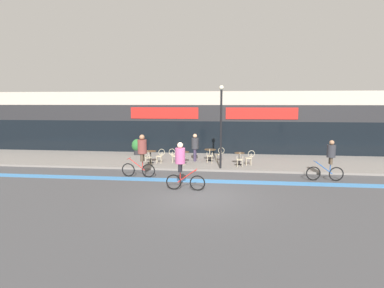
% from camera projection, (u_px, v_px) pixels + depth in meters
% --- Properties ---
extents(ground_plane, '(120.00, 120.00, 0.00)m').
position_uv_depth(ground_plane, '(200.00, 196.00, 12.62)').
color(ground_plane, '#424244').
extents(sidewalk_slab, '(40.00, 5.50, 0.12)m').
position_uv_depth(sidewalk_slab, '(210.00, 161.00, 19.75)').
color(sidewalk_slab, slate).
rests_on(sidewalk_slab, ground).
extents(storefront_facade, '(40.00, 4.06, 4.72)m').
position_uv_depth(storefront_facade, '(213.00, 122.00, 24.06)').
color(storefront_facade, '#B2A899').
rests_on(storefront_facade, ground).
extents(bike_lane_stripe, '(36.00, 0.70, 0.01)m').
position_uv_depth(bike_lane_stripe, '(204.00, 181.00, 14.99)').
color(bike_lane_stripe, '#3D7AB7').
rests_on(bike_lane_stripe, ground).
extents(bistro_table_0, '(0.74, 0.74, 0.76)m').
position_uv_depth(bistro_table_0, '(150.00, 154.00, 18.83)').
color(bistro_table_0, black).
rests_on(bistro_table_0, sidewalk_slab).
extents(bistro_table_1, '(0.72, 0.72, 0.72)m').
position_uv_depth(bistro_table_1, '(183.00, 155.00, 18.77)').
color(bistro_table_1, black).
rests_on(bistro_table_1, sidewalk_slab).
extents(bistro_table_2, '(0.76, 0.76, 0.76)m').
position_uv_depth(bistro_table_2, '(210.00, 153.00, 19.48)').
color(bistro_table_2, black).
rests_on(bistro_table_2, sidewalk_slab).
extents(bistro_table_3, '(0.61, 0.61, 0.75)m').
position_uv_depth(bistro_table_3, '(239.00, 156.00, 18.24)').
color(bistro_table_3, black).
rests_on(bistro_table_3, sidewalk_slab).
extents(cafe_chair_0_near, '(0.44, 0.59, 0.90)m').
position_uv_depth(cafe_chair_0_near, '(148.00, 157.00, 18.22)').
color(cafe_chair_0_near, beige).
rests_on(cafe_chair_0_near, sidewalk_slab).
extents(cafe_chair_0_side, '(0.58, 0.40, 0.90)m').
position_uv_depth(cafe_chair_0_side, '(160.00, 155.00, 18.76)').
color(cafe_chair_0_side, beige).
rests_on(cafe_chair_0_side, sidewalk_slab).
extents(cafe_chair_1_near, '(0.44, 0.59, 0.90)m').
position_uv_depth(cafe_chair_1_near, '(182.00, 157.00, 18.16)').
color(cafe_chair_1_near, beige).
rests_on(cafe_chair_1_near, sidewalk_slab).
extents(cafe_chair_1_side, '(0.58, 0.41, 0.90)m').
position_uv_depth(cafe_chair_1_side, '(174.00, 155.00, 18.84)').
color(cafe_chair_1_side, beige).
rests_on(cafe_chair_1_side, sidewalk_slab).
extents(cafe_chair_2_near, '(0.41, 0.58, 0.90)m').
position_uv_depth(cafe_chair_2_near, '(210.00, 155.00, 18.87)').
color(cafe_chair_2_near, beige).
rests_on(cafe_chair_2_near, sidewalk_slab).
extents(cafe_chair_2_side, '(0.60, 0.45, 0.90)m').
position_uv_depth(cafe_chair_2_side, '(220.00, 153.00, 19.41)').
color(cafe_chair_2_side, beige).
rests_on(cafe_chair_2_side, sidewalk_slab).
extents(cafe_chair_3_near, '(0.42, 0.58, 0.90)m').
position_uv_depth(cafe_chair_3_near, '(240.00, 158.00, 17.63)').
color(cafe_chair_3_near, beige).
rests_on(cafe_chair_3_near, sidewalk_slab).
extents(cafe_chair_3_side, '(0.59, 0.43, 0.90)m').
position_uv_depth(cafe_chair_3_side, '(250.00, 157.00, 18.18)').
color(cafe_chair_3_side, beige).
rests_on(cafe_chair_3_side, sidewalk_slab).
extents(planter_pot, '(0.75, 0.75, 1.14)m').
position_uv_depth(planter_pot, '(137.00, 146.00, 21.78)').
color(planter_pot, '#232326').
rests_on(planter_pot, sidewalk_slab).
extents(lamp_post, '(0.26, 0.26, 4.74)m').
position_uv_depth(lamp_post, '(221.00, 121.00, 16.97)').
color(lamp_post, black).
rests_on(lamp_post, sidewalk_slab).
extents(cyclist_0, '(1.83, 0.53, 2.25)m').
position_uv_depth(cyclist_0, '(141.00, 152.00, 15.63)').
color(cyclist_0, black).
rests_on(cyclist_0, ground).
extents(cyclist_1, '(1.78, 0.50, 2.16)m').
position_uv_depth(cyclist_1, '(181.00, 163.00, 13.30)').
color(cyclist_1, black).
rests_on(cyclist_1, ground).
extents(cyclist_2, '(1.83, 0.48, 2.06)m').
position_uv_depth(cyclist_2, '(329.00, 159.00, 14.89)').
color(cyclist_2, black).
rests_on(cyclist_2, ground).
extents(pedestrian_near_end, '(0.52, 0.52, 1.78)m').
position_uv_depth(pedestrian_near_end, '(195.00, 145.00, 19.33)').
color(pedestrian_near_end, '#382D47').
rests_on(pedestrian_near_end, sidewalk_slab).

